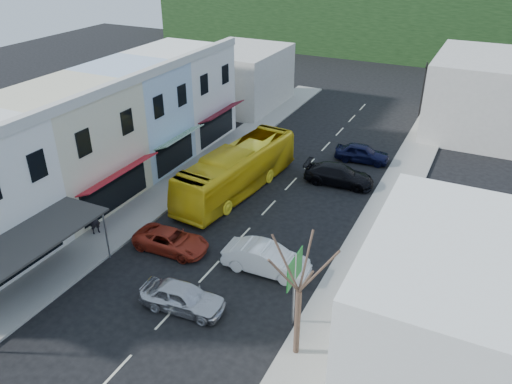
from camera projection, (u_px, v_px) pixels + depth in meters
name	position (u px, v px, depth m)	size (l,w,h in m)	color
ground	(209.00, 271.00, 28.11)	(120.00, 120.00, 0.00)	black
sidewalk_left	(192.00, 174.00, 38.89)	(3.00, 52.00, 0.15)	gray
sidewalk_right	(384.00, 218.00, 33.08)	(3.00, 52.00, 0.15)	gray
shopfront_row	(90.00, 139.00, 35.01)	(8.25, 30.00, 8.00)	white
right_building	(472.00, 345.00, 17.82)	(8.00, 9.00, 8.00)	white
distant_block_left	(241.00, 77.00, 52.70)	(8.00, 10.00, 6.00)	#B7B2A8
distant_block_right	(478.00, 94.00, 45.92)	(8.00, 12.00, 7.00)	#B7B2A8
hillside	(416.00, 2.00, 76.98)	(80.00, 26.00, 14.00)	black
bus	(237.00, 172.00, 35.92)	(2.50, 11.60, 3.10)	yellow
car_silver	(183.00, 298.00, 25.07)	(1.80, 4.40, 1.40)	silver
car_white	(266.00, 261.00, 27.85)	(1.80, 4.40, 1.40)	white
car_red	(171.00, 240.00, 29.68)	(1.90, 4.60, 1.40)	maroon
car_black_near	(339.00, 175.00, 37.29)	(1.84, 4.50, 1.40)	black
car_navy_mid	(362.00, 153.00, 40.87)	(1.80, 4.40, 1.40)	black
pedestrian_left	(95.00, 221.00, 30.99)	(0.60, 0.40, 1.70)	black
direction_sign	(294.00, 290.00, 23.47)	(0.24, 1.87, 4.14)	#0F5518
street_tree	(299.00, 291.00, 21.03)	(2.46, 2.46, 7.22)	#3A2920
traffic_signal	(423.00, 90.00, 49.47)	(0.60, 1.13, 5.53)	black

